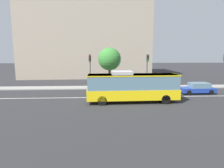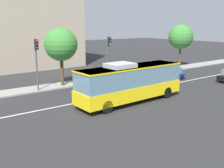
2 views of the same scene
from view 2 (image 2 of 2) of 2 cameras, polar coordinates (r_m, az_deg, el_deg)
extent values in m
plane|color=#28282B|center=(24.71, 2.30, -2.20)|extent=(160.00, 160.00, 0.00)
cube|color=gray|center=(29.94, -5.60, 0.58)|extent=(80.00, 2.56, 0.14)
cube|color=silver|center=(24.71, 2.30, -2.18)|extent=(76.00, 0.16, 0.01)
cube|color=yellow|center=(21.99, 4.17, -1.51)|extent=(10.06, 2.76, 1.10)
cube|color=slate|center=(21.69, 4.23, 1.92)|extent=(9.86, 2.68, 1.58)
cube|color=yellow|center=(21.56, 4.26, 3.81)|extent=(9.96, 2.73, 0.12)
cube|color=#B2B2B2|center=(20.75, 1.81, 4.15)|extent=(2.25, 1.86, 0.36)
cylinder|color=black|center=(25.17, 8.22, -0.86)|extent=(1.01, 0.33, 1.00)
cylinder|color=black|center=(23.76, 12.04, -1.85)|extent=(1.01, 0.33, 1.00)
cylinder|color=black|center=(20.94, -4.82, -3.60)|extent=(1.01, 0.33, 1.00)
cylinder|color=black|center=(19.22, -1.20, -5.09)|extent=(1.01, 0.33, 1.00)
cube|color=#1E3899|center=(31.40, 12.35, 1.76)|extent=(4.53, 1.88, 0.60)
cube|color=slate|center=(31.47, 12.70, 2.92)|extent=(2.55, 1.70, 0.64)
cylinder|color=black|center=(29.81, 11.64, 0.81)|extent=(0.64, 0.23, 0.64)
cylinder|color=black|center=(30.85, 9.40, 1.31)|extent=(0.64, 0.23, 0.64)
cylinder|color=black|center=(32.10, 15.16, 1.48)|extent=(0.64, 0.23, 0.64)
cylinder|color=black|center=(33.07, 12.96, 1.93)|extent=(0.64, 0.23, 0.64)
cylinder|color=black|center=(32.42, 22.96, 1.01)|extent=(0.64, 0.23, 0.64)
cylinder|color=#47474C|center=(26.10, -16.37, 3.94)|extent=(0.16, 0.16, 5.20)
cube|color=black|center=(25.61, -16.45, 8.39)|extent=(0.32, 0.28, 0.96)
sphere|color=red|center=(25.45, -16.37, 9.10)|extent=(0.22, 0.22, 0.22)
sphere|color=#2D2D2D|center=(25.47, -16.33, 8.38)|extent=(0.22, 0.22, 0.22)
sphere|color=#2D2D2D|center=(25.50, -16.28, 7.66)|extent=(0.22, 0.22, 0.22)
cylinder|color=#47474C|center=(30.07, -0.90, 5.59)|extent=(0.16, 0.16, 5.20)
cube|color=black|center=(29.66, -0.58, 9.46)|extent=(0.33, 0.30, 0.96)
sphere|color=#2D2D2D|center=(29.53, -0.39, 10.07)|extent=(0.22, 0.22, 0.22)
sphere|color=#2D2D2D|center=(29.55, -0.39, 9.45)|extent=(0.22, 0.22, 0.22)
sphere|color=#1ED838|center=(29.57, -0.39, 8.83)|extent=(0.22, 0.22, 0.22)
cylinder|color=#4C3823|center=(27.84, -11.02, 2.67)|extent=(0.36, 0.36, 3.20)
sphere|color=#387F33|center=(27.49, -11.28, 8.61)|extent=(3.45, 3.45, 3.45)
cylinder|color=#4C3823|center=(41.57, 14.78, 5.89)|extent=(0.36, 0.36, 3.30)
sphere|color=#387F33|center=(41.33, 15.03, 10.09)|extent=(3.74, 3.74, 3.74)
cube|color=slate|center=(47.95, -10.59, 7.52)|extent=(0.57, 12.93, 1.50)
cube|color=slate|center=(47.76, -10.76, 11.59)|extent=(0.57, 12.93, 1.50)
cube|color=slate|center=(47.81, -10.93, 15.66)|extent=(0.57, 12.93, 1.50)
camera|label=1|loc=(11.72, 78.41, -2.24)|focal=31.54mm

